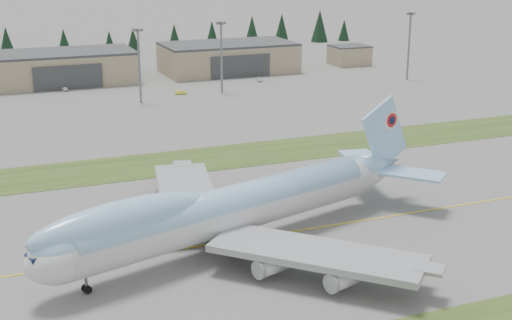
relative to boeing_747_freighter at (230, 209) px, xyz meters
name	(u,v)px	position (x,y,z in m)	size (l,w,h in m)	color
ground	(278,234)	(8.98, 2.12, -6.45)	(7000.00, 7000.00, 0.00)	#61615E
grass_strip_far	(196,160)	(8.98, 47.12, -6.45)	(400.00, 18.00, 0.08)	#2A4B1A
taxiway_line_main	(278,234)	(8.98, 2.12, -6.45)	(400.00, 0.40, 0.02)	gold
boeing_747_freighter	(230,209)	(0.00, 0.00, 0.00)	(74.06, 61.38, 19.55)	silver
hangar_center	(63,67)	(-6.02, 152.01, -1.06)	(48.00, 26.60, 10.80)	tan
hangar_right	(228,57)	(53.98, 152.01, -1.06)	(48.00, 26.60, 10.80)	tan
control_shed	(349,55)	(103.98, 150.12, -2.65)	(14.00, 12.00, 7.60)	tan
floodlight_masts	(115,49)	(4.98, 114.22, 9.38)	(194.02, 8.18, 23.53)	slate
service_vehicle_a	(65,91)	(-7.50, 137.16, -6.45)	(1.56, 3.86, 1.32)	silver
service_vehicle_b	(181,94)	(25.88, 118.11, -6.45)	(1.35, 3.83, 1.26)	yellow
service_vehicle_c	(260,81)	(57.53, 129.60, -6.45)	(1.47, 3.61, 1.05)	#BABABF
conifer_belt	(106,39)	(20.14, 214.25, 0.09)	(263.65, 14.67, 15.47)	black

